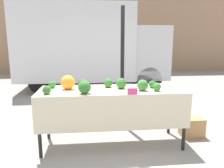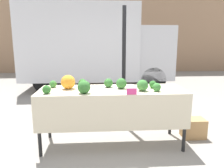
{
  "view_description": "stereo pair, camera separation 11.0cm",
  "coord_description": "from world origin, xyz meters",
  "px_view_note": "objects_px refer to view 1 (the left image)",
  "views": [
    {
      "loc": [
        -0.32,
        -3.19,
        1.61
      ],
      "look_at": [
        0.0,
        0.0,
        0.97
      ],
      "focal_mm": 35.0,
      "sensor_mm": 36.0,
      "label": 1
    },
    {
      "loc": [
        -0.21,
        -3.2,
        1.61
      ],
      "look_at": [
        0.0,
        0.0,
        0.97
      ],
      "focal_mm": 35.0,
      "sensor_mm": 36.0,
      "label": 2
    }
  ],
  "objects_px": {
    "orange_cauliflower": "(68,82)",
    "price_sign": "(132,91)",
    "parked_truck": "(89,45)",
    "produce_crate": "(192,127)"
  },
  "relations": [
    {
      "from": "parked_truck",
      "to": "produce_crate",
      "type": "height_order",
      "value": "parked_truck"
    },
    {
      "from": "price_sign",
      "to": "orange_cauliflower",
      "type": "bearing_deg",
      "value": 155.39
    },
    {
      "from": "parked_truck",
      "to": "orange_cauliflower",
      "type": "xyz_separation_m",
      "value": [
        -0.31,
        -4.26,
        -0.46
      ]
    },
    {
      "from": "parked_truck",
      "to": "price_sign",
      "type": "bearing_deg",
      "value": -82.72
    },
    {
      "from": "orange_cauliflower",
      "to": "price_sign",
      "type": "bearing_deg",
      "value": -24.61
    },
    {
      "from": "parked_truck",
      "to": "price_sign",
      "type": "height_order",
      "value": "parked_truck"
    },
    {
      "from": "price_sign",
      "to": "produce_crate",
      "type": "height_order",
      "value": "price_sign"
    },
    {
      "from": "produce_crate",
      "to": "orange_cauliflower",
      "type": "bearing_deg",
      "value": -177.21
    },
    {
      "from": "produce_crate",
      "to": "parked_truck",
      "type": "bearing_deg",
      "value": 112.69
    },
    {
      "from": "orange_cauliflower",
      "to": "price_sign",
      "type": "distance_m",
      "value": 0.99
    }
  ]
}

